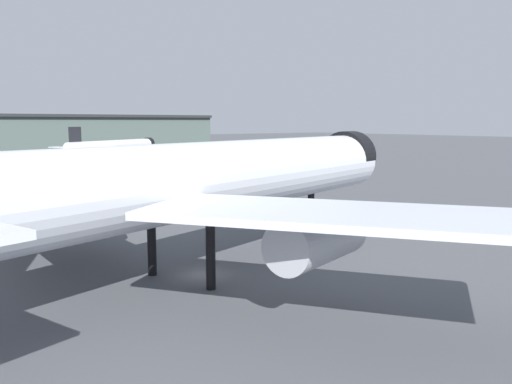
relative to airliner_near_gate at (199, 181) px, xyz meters
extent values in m
plane|color=#4C4F54|center=(0.12, -0.04, -8.47)|extent=(900.00, 900.00, 0.00)
cylinder|color=silver|center=(0.38, 0.11, 0.15)|extent=(59.14, 23.28, 6.63)
cone|color=silver|center=(29.01, 8.57, 0.15)|extent=(8.84, 8.30, 6.50)
cylinder|color=black|center=(27.74, 8.19, 0.65)|extent=(4.76, 7.27, 6.70)
cube|color=silver|center=(-8.79, 14.87, -0.68)|extent=(10.27, 27.12, 0.53)
cylinder|color=#B7BAC1|center=(-6.51, 12.18, -2.87)|extent=(9.05, 5.87, 3.65)
cube|color=silver|center=(0.70, -17.26, -0.68)|extent=(23.08, 27.56, 0.53)
cylinder|color=#B7BAC1|center=(1.16, -13.76, -2.87)|extent=(9.05, 5.87, 3.65)
cylinder|color=black|center=(18.70, 5.53, -5.82)|extent=(0.80, 0.80, 5.31)
cylinder|color=black|center=(-3.47, 2.61, -5.82)|extent=(0.80, 0.80, 5.31)
cylinder|color=black|center=(-1.50, -4.07, -5.82)|extent=(0.80, 0.80, 5.31)
cylinder|color=silver|center=(46.23, 131.57, -3.04)|extent=(38.45, 22.94, 4.18)
cone|color=silver|center=(64.48, 141.19, -3.04)|extent=(5.98, 5.77, 4.09)
cone|color=silver|center=(27.99, 121.94, -3.04)|extent=(6.66, 6.04, 3.97)
cylinder|color=black|center=(63.74, 140.80, -2.73)|extent=(3.63, 4.61, 4.22)
cube|color=silver|center=(38.12, 140.15, -3.56)|extent=(9.67, 19.42, 0.33)
cylinder|color=#B7BAC1|center=(40.04, 138.64, -4.94)|extent=(6.18, 4.73, 2.30)
cube|color=silver|center=(48.73, 120.03, -3.56)|extent=(17.91, 17.68, 0.33)
cylinder|color=#B7BAC1|center=(48.57, 122.46, -4.94)|extent=(6.18, 4.73, 2.30)
cube|color=black|center=(30.91, 123.48, 0.30)|extent=(4.57, 2.68, 6.68)
cube|color=silver|center=(27.96, 127.31, -2.62)|extent=(6.75, 8.30, 0.25)
cube|color=silver|center=(32.39, 118.89, -2.62)|extent=(6.75, 8.30, 0.25)
cylinder|color=black|center=(57.91, 137.73, -6.80)|extent=(0.50, 0.50, 3.34)
cylinder|color=black|center=(43.39, 132.55, -6.80)|extent=(0.50, 0.50, 3.34)
cylinder|color=black|center=(45.43, 128.66, -6.80)|extent=(0.50, 0.50, 3.34)
cube|color=black|center=(30.86, 26.21, -7.85)|extent=(4.75, 5.91, 0.35)
cube|color=silver|center=(31.69, 27.64, -6.87)|extent=(3.09, 3.06, 1.60)
cube|color=#1E2D38|center=(32.18, 28.50, -6.55)|extent=(1.71, 1.04, 0.80)
cube|color=silver|center=(30.36, 25.36, -6.57)|extent=(3.64, 4.01, 2.20)
cylinder|color=black|center=(30.83, 28.45, -8.02)|extent=(0.69, 0.92, 0.90)
cylinder|color=black|center=(32.82, 27.30, -8.02)|extent=(0.69, 0.92, 0.90)
cylinder|color=black|center=(28.90, 25.12, -8.02)|extent=(0.69, 0.92, 0.90)
cylinder|color=black|center=(30.89, 23.97, -8.02)|extent=(0.69, 0.92, 0.90)
cube|color=black|center=(15.16, 35.91, -7.97)|extent=(3.30, 3.47, 0.30)
cube|color=#E5B70C|center=(14.53, 35.18, -7.22)|extent=(2.05, 2.01, 1.20)
cube|color=#1E2D38|center=(14.16, 34.74, -6.98)|extent=(1.07, 0.94, 0.60)
cube|color=#E5B70C|center=(15.54, 36.34, -7.37)|extent=(2.47, 2.50, 0.90)
cylinder|color=black|center=(15.04, 34.54, -8.12)|extent=(0.67, 0.71, 0.70)
cylinder|color=black|center=(13.82, 35.58, -8.12)|extent=(0.67, 0.71, 0.70)
cylinder|color=black|center=(16.50, 36.23, -8.12)|extent=(0.67, 0.71, 0.70)
cylinder|color=black|center=(15.28, 37.28, -8.12)|extent=(0.67, 0.71, 0.70)
cone|color=#F2600C|center=(21.25, 30.65, -8.13)|extent=(0.55, 0.55, 0.69)
camera|label=1|loc=(-24.33, -40.10, 5.24)|focal=37.40mm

